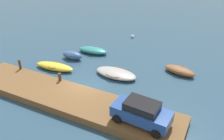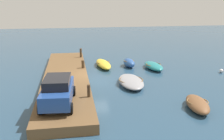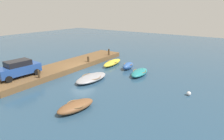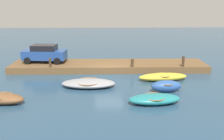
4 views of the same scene
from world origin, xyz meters
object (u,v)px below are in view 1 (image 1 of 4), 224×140
Objects in this scene: mooring_post_west at (20,64)px; rowboat_yellow at (55,66)px; dinghy_blue at (72,55)px; marker_buoy at (132,36)px; mooring_post_mid_west at (60,77)px; parked_car at (142,112)px; mooring_post_mid_east at (139,99)px; motorboat_grey at (116,73)px; rowboat_teal at (93,50)px; rowboat_brown at (180,71)px.

rowboat_yellow is at bearing 44.18° from mooring_post_west.
marker_buoy is (3.62, 8.22, -0.24)m from dinghy_blue.
mooring_post_mid_west is 0.17× the size of parked_car.
mooring_post_mid_west is 7.37m from mooring_post_mid_east.
motorboat_grey is 1.19× the size of rowboat_teal.
rowboat_teal is 3.59× the size of mooring_post_west.
mooring_post_west is at bearing 175.62° from parked_car.
rowboat_brown reaches higher than rowboat_teal.
rowboat_brown reaches higher than marker_buoy.
rowboat_brown is at bearing 76.22° from mooring_post_mid_east.
motorboat_grey is at bearing 134.57° from mooring_post_mid_east.
mooring_post_mid_west is at bearing -49.12° from rowboat_yellow.
marker_buoy is at bearing 64.56° from mooring_post_west.
mooring_post_west is (-2.26, -2.20, 0.78)m from rowboat_yellow.
rowboat_yellow is 4.30× the size of mooring_post_west.
dinghy_blue is 5.55m from mooring_post_west.
dinghy_blue is at bearing -113.75° from marker_buoy.
motorboat_grey is 7.37m from parked_car.
mooring_post_west is (-13.65, -6.83, 0.75)m from rowboat_brown.
marker_buoy is (2.35, 5.99, -0.13)m from rowboat_teal.
parked_car reaches higher than mooring_post_mid_east.
rowboat_yellow is at bearing -102.13° from dinghy_blue.
marker_buoy is (-6.66, 15.01, -1.31)m from parked_car.
rowboat_brown is at bearing 26.59° from mooring_post_west.
mooring_post_mid_east is (8.11, -7.09, 0.71)m from rowboat_teal.
rowboat_teal is at bearing 144.28° from motorboat_grey.
parked_car is at bearing -27.12° from rowboat_yellow.
motorboat_grey is 5.29m from mooring_post_mid_west.
parked_car reaches higher than rowboat_teal.
mooring_post_west is (-8.30, -3.72, 0.80)m from motorboat_grey.
rowboat_yellow is at bearing -113.22° from rowboat_teal.
rowboat_yellow is at bearing -164.38° from motorboat_grey.
mooring_post_west is at bearing -123.69° from rowboat_teal.
parked_car is (0.91, -1.93, 0.47)m from mooring_post_mid_east.
parked_car is (10.28, -6.79, 1.07)m from dinghy_blue.
mooring_post_west reaches higher than mooring_post_mid_east.
rowboat_teal is 4.16× the size of mooring_post_mid_east.
mooring_post_mid_east is at bearing -32.28° from dinghy_blue.
rowboat_brown is at bearing -40.07° from marker_buoy.
rowboat_yellow is at bearing -146.75° from rowboat_brown.
rowboat_teal is 9.23× the size of marker_buoy.
motorboat_grey is 5.72× the size of mooring_post_mid_west.
dinghy_blue is 8.99m from marker_buoy.
rowboat_yellow is 11.06× the size of marker_buoy.
mooring_post_mid_west is 13.20m from marker_buoy.
mooring_post_mid_east is 0.20× the size of parked_car.
dinghy_blue is 2.78× the size of mooring_post_mid_east.
rowboat_teal is at bearing 55.64° from dinghy_blue.
dinghy_blue reaches higher than marker_buoy.
parked_car is 16.47m from marker_buoy.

